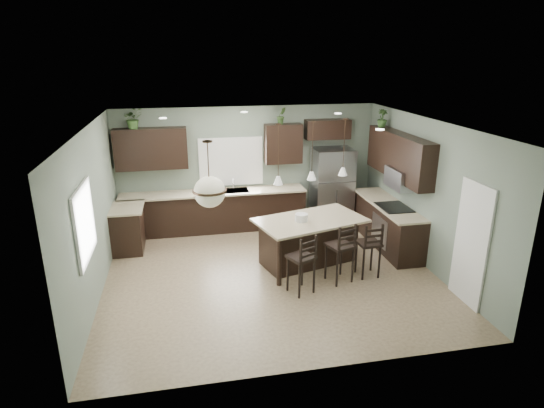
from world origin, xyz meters
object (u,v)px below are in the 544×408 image
Objects in this scene: refrigerator at (332,187)px; serving_dish at (301,217)px; bar_stool_right at (368,249)px; plant_back_left at (133,118)px; kitchen_island at (310,242)px; bar_stool_center at (340,252)px; bar_stool_left at (301,263)px.

serving_dish is at bearing -122.19° from refrigerator.
bar_stool_right is 5.54m from plant_back_left.
refrigerator is at bearing 57.81° from serving_dish.
bar_stool_center is at bearing -83.50° from kitchen_island.
bar_stool_right is (1.10, -0.64, -0.46)m from serving_dish.
plant_back_left reaches higher than refrigerator.
bar_stool_left is 1.02× the size of bar_stool_right.
refrigerator is at bearing 83.62° from bar_stool_right.
bar_stool_right is (0.91, -0.70, 0.07)m from kitchen_island.
refrigerator reaches higher than bar_stool_right.
kitchen_island is 1.78× the size of bar_stool_center.
refrigerator reaches higher than bar_stool_center.
bar_stool_center is at bearing -105.23° from refrigerator.
plant_back_left is (-3.62, 3.03, 2.05)m from bar_stool_center.
kitchen_island is 0.86m from bar_stool_center.
refrigerator is 2.29m from kitchen_island.
bar_stool_left is (-0.45, -1.05, 0.08)m from kitchen_island.
plant_back_left is at bearing 143.52° from serving_dish.
bar_stool_center is 1.07× the size of bar_stool_right.
kitchen_island is 1.87× the size of bar_stool_left.
bar_stool_left is at bearing -116.90° from refrigerator.
bar_stool_center reaches higher than kitchen_island.
plant_back_left is at bearing 142.27° from bar_stool_right.
kitchen_island is at bearing 139.76° from bar_stool_right.
bar_stool_right reaches higher than serving_dish.
bar_stool_right is (-0.17, -2.66, -0.39)m from refrigerator.
bar_stool_right is (0.58, 0.10, -0.04)m from bar_stool_center.
bar_stool_right reaches higher than kitchen_island.
refrigerator reaches higher than serving_dish.
bar_stool_center is 0.59m from bar_stool_right.
bar_stool_right is (1.36, 0.36, -0.01)m from bar_stool_left.
bar_stool_center is (0.33, -0.79, 0.11)m from kitchen_island.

